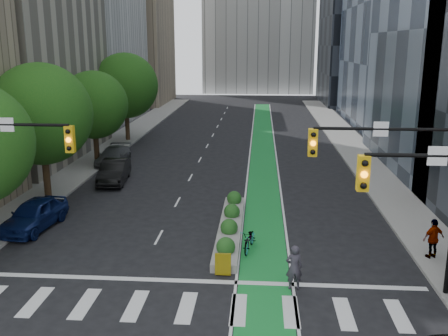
% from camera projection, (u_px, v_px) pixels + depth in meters
% --- Properties ---
extents(ground, '(160.00, 160.00, 0.00)m').
position_uv_depth(ground, '(190.00, 295.00, 20.17)').
color(ground, black).
rests_on(ground, ground).
extents(sidewalk_left, '(3.60, 90.00, 0.15)m').
position_uv_depth(sidewalk_left, '(99.00, 155.00, 45.17)').
color(sidewalk_left, gray).
rests_on(sidewalk_left, ground).
extents(sidewalk_right, '(3.60, 90.00, 0.15)m').
position_uv_depth(sidewalk_right, '(364.00, 159.00, 43.49)').
color(sidewalk_right, gray).
rests_on(sidewalk_right, ground).
extents(bike_lane_paint, '(2.20, 70.00, 0.01)m').
position_uv_depth(bike_lane_paint, '(263.00, 147.00, 48.97)').
color(bike_lane_paint, '#188534').
rests_on(bike_lane_paint, ground).
extents(building_tan_far, '(14.00, 16.00, 26.00)m').
position_uv_depth(building_tan_far, '(124.00, 24.00, 82.27)').
color(building_tan_far, tan).
rests_on(building_tan_far, ground).
extents(building_dark_end, '(14.00, 18.00, 28.00)m').
position_uv_depth(building_dark_end, '(369.00, 17.00, 81.12)').
color(building_dark_end, black).
rests_on(building_dark_end, ground).
extents(tree_mid, '(6.40, 6.40, 8.78)m').
position_uv_depth(tree_mid, '(41.00, 114.00, 31.20)').
color(tree_mid, black).
rests_on(tree_mid, ground).
extents(tree_midfar, '(5.60, 5.60, 7.76)m').
position_uv_depth(tree_midfar, '(94.00, 105.00, 41.02)').
color(tree_midfar, black).
rests_on(tree_midfar, ground).
extents(tree_far, '(6.60, 6.60, 9.00)m').
position_uv_depth(tree_far, '(125.00, 86.00, 50.52)').
color(tree_far, black).
rests_on(tree_far, ground).
extents(signal_right, '(5.82, 0.51, 7.20)m').
position_uv_depth(signal_right, '(417.00, 182.00, 18.83)').
color(signal_right, black).
rests_on(signal_right, ground).
extents(median_planter, '(1.20, 10.26, 1.10)m').
position_uv_depth(median_planter, '(230.00, 225.00, 26.80)').
color(median_planter, gray).
rests_on(median_planter, ground).
extents(bicycle, '(1.07, 2.18, 1.09)m').
position_uv_depth(bicycle, '(250.00, 239.00, 24.44)').
color(bicycle, gray).
rests_on(bicycle, ground).
extents(cyclist, '(0.76, 0.55, 1.93)m').
position_uv_depth(cyclist, '(294.00, 267.00, 20.43)').
color(cyclist, '#35323C').
rests_on(cyclist, ground).
extents(parked_car_left_near, '(2.47, 5.03, 1.65)m').
position_uv_depth(parked_car_left_near, '(34.00, 214.00, 27.16)').
color(parked_car_left_near, '#0C1A4C').
rests_on(parked_car_left_near, ground).
extents(parked_car_left_mid, '(2.26, 5.15, 1.65)m').
position_uv_depth(parked_car_left_mid, '(114.00, 171.00, 36.30)').
color(parked_car_left_mid, black).
rests_on(parked_car_left_mid, ground).
extents(parked_car_left_far, '(2.11, 5.08, 1.47)m').
position_uv_depth(parked_car_left_far, '(113.00, 156.00, 41.63)').
color(parked_car_left_far, '#4F5254').
rests_on(parked_car_left_far, ground).
extents(pedestrian_far, '(1.21, 0.85, 1.90)m').
position_uv_depth(pedestrian_far, '(433.00, 238.00, 23.10)').
color(pedestrian_far, gray).
rests_on(pedestrian_far, sidewalk_right).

